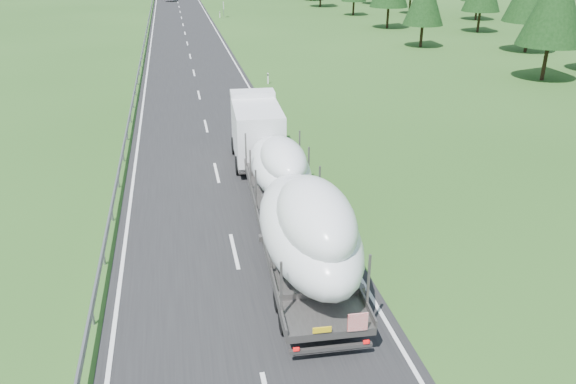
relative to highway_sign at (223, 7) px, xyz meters
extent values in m
plane|color=#254C19|center=(-7.20, -80.00, -1.81)|extent=(400.00, 400.00, 0.00)
cube|color=black|center=(-7.20, 20.00, -1.80)|extent=(10.00, 400.00, 0.02)
cube|color=slate|center=(-12.50, 20.00, -1.21)|extent=(0.08, 400.00, 0.32)
cylinder|color=slate|center=(-12.50, -80.00, -1.51)|extent=(0.10, 0.10, 0.60)
cube|color=silver|center=(-0.70, -50.00, -1.31)|extent=(0.12, 0.07, 1.00)
cube|color=black|center=(-0.70, -50.00, -0.99)|extent=(0.13, 0.08, 0.12)
cube|color=silver|center=(-0.70, 0.00, -1.31)|extent=(0.12, 0.07, 1.00)
cube|color=black|center=(-0.70, 0.00, -0.99)|extent=(0.13, 0.08, 0.12)
cylinder|color=slate|center=(0.00, 0.00, -0.81)|extent=(0.08, 0.08, 2.00)
cube|color=silver|center=(0.00, 0.00, 0.19)|extent=(0.05, 0.90, 1.20)
cylinder|color=black|center=(31.91, -40.11, 0.27)|extent=(0.36, 0.36, 4.15)
cylinder|color=black|center=(34.44, -24.16, -0.09)|extent=(0.36, 0.36, 3.44)
cylinder|color=black|center=(40.97, -11.50, 0.00)|extent=(0.36, 0.36, 3.61)
cylinder|color=black|center=(33.78, -0.50, -0.31)|extent=(0.36, 0.36, 2.99)
cylinder|color=black|center=(25.02, -53.67, 0.11)|extent=(0.36, 0.36, 3.83)
cone|color=black|center=(25.02, -53.67, 5.43)|extent=(5.96, 5.96, 7.98)
cylinder|color=black|center=(21.20, -34.28, -0.23)|extent=(0.36, 0.36, 3.16)
cylinder|color=black|center=(22.98, -17.85, 0.02)|extent=(0.36, 0.36, 3.65)
cylinder|color=black|center=(22.85, -1.29, -0.39)|extent=(0.36, 0.36, 2.84)
cube|color=white|center=(-4.67, -69.98, 0.20)|extent=(2.87, 5.39, 2.96)
cube|color=black|center=(-4.67, -67.28, 0.73)|extent=(2.43, 0.19, 1.48)
cube|color=white|center=(-4.67, -67.65, 1.84)|extent=(2.70, 1.38, 0.32)
cube|color=#5D5957|center=(-4.67, -71.04, -1.23)|extent=(2.78, 3.28, 0.26)
cylinder|color=black|center=(-5.89, -68.08, -1.28)|extent=(0.42, 1.07, 1.06)
cylinder|color=black|center=(-3.46, -68.08, -1.28)|extent=(0.42, 1.07, 1.06)
cylinder|color=black|center=(-5.89, -71.46, -1.28)|extent=(0.42, 1.07, 1.06)
cylinder|color=black|center=(-3.46, -71.46, -1.28)|extent=(0.42, 1.07, 1.06)
cube|color=#5D5957|center=(-4.67, -80.02, -0.84)|extent=(3.50, 14.91, 0.27)
cube|color=#5D5957|center=(-6.08, -80.02, -0.57)|extent=(0.71, 14.78, 0.25)
cube|color=#5D5957|center=(-3.27, -80.02, -0.57)|extent=(0.71, 14.78, 0.25)
cube|color=#5D5957|center=(-6.08, -86.36, 0.31)|extent=(0.08, 0.08, 2.01)
cube|color=#5D5957|center=(-3.27, -86.36, 0.31)|extent=(0.08, 0.08, 2.01)
cube|color=#5D5957|center=(-6.08, -83.82, 0.31)|extent=(0.08, 0.08, 2.01)
cube|color=#5D5957|center=(-3.27, -83.82, 0.31)|extent=(0.08, 0.08, 2.01)
cube|color=#5D5957|center=(-6.08, -81.29, 0.31)|extent=(0.08, 0.08, 2.01)
cube|color=#5D5957|center=(-3.27, -81.29, 0.31)|extent=(0.08, 0.08, 2.01)
cube|color=#5D5957|center=(-6.08, -78.75, 0.31)|extent=(0.08, 0.08, 2.01)
cube|color=#5D5957|center=(-3.27, -78.75, 0.31)|extent=(0.08, 0.08, 2.01)
cube|color=#5D5957|center=(-6.08, -76.21, 0.31)|extent=(0.08, 0.08, 2.01)
cube|color=#5D5957|center=(-3.27, -76.21, 0.31)|extent=(0.08, 0.08, 2.01)
cube|color=#5D5957|center=(-6.08, -73.68, 0.31)|extent=(0.08, 0.08, 2.01)
cube|color=#5D5957|center=(-3.27, -73.68, 0.31)|extent=(0.08, 0.08, 2.01)
cylinder|color=black|center=(-5.84, -85.73, -1.28)|extent=(0.47, 1.07, 1.06)
cylinder|color=black|center=(-3.51, -85.73, -1.28)|extent=(0.47, 1.07, 1.06)
cylinder|color=black|center=(-5.84, -84.46, -1.28)|extent=(0.47, 1.07, 1.06)
cylinder|color=black|center=(-3.51, -84.46, -1.28)|extent=(0.47, 1.07, 1.06)
cube|color=#5D5957|center=(-4.67, -87.36, -1.33)|extent=(2.65, 0.24, 0.13)
cube|color=red|center=(-3.88, -87.44, -0.38)|extent=(0.64, 0.07, 0.63)
cube|color=yellow|center=(-4.99, -87.44, -0.54)|extent=(0.58, 0.07, 0.19)
cube|color=red|center=(-5.78, -87.44, -1.17)|extent=(0.19, 0.07, 0.11)
cube|color=red|center=(-3.57, -87.44, -1.17)|extent=(0.19, 0.07, 0.11)
ellipsoid|color=white|center=(-4.67, -83.40, 0.74)|extent=(3.67, 8.30, 2.89)
ellipsoid|color=white|center=(-4.67, -84.42, 1.75)|extent=(2.74, 5.28, 2.31)
ellipsoid|color=white|center=(-4.67, -76.21, 0.37)|extent=(2.99, 7.24, 2.13)
ellipsoid|color=white|center=(-4.67, -77.11, 1.11)|extent=(2.23, 4.60, 1.71)
camera|label=1|loc=(-9.06, -100.75, 10.24)|focal=35.00mm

